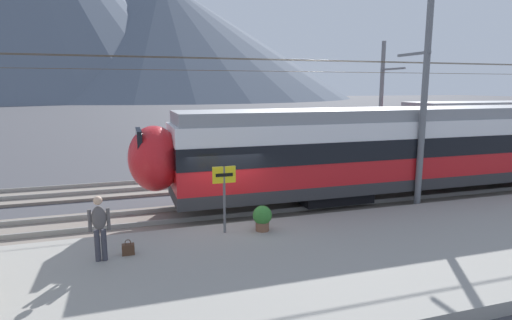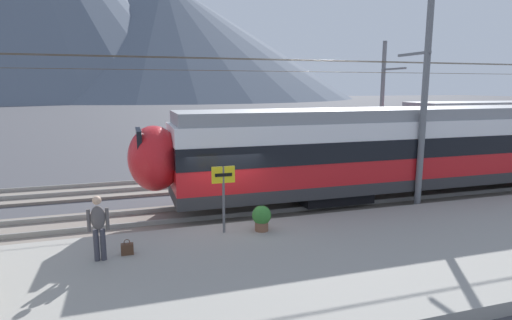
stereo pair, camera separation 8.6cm
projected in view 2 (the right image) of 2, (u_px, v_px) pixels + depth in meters
name	position (u px, v px, depth m)	size (l,w,h in m)	color
ground_plane	(224.00, 226.00, 14.14)	(400.00, 400.00, 0.00)	#424247
platform_slab	(260.00, 270.00, 10.36)	(120.00, 6.64, 0.33)	gray
track_near	(217.00, 214.00, 15.24)	(120.00, 3.00, 0.28)	slate
track_far	(195.00, 184.00, 20.02)	(120.00, 3.00, 0.28)	slate
catenary_mast_mid	(423.00, 97.00, 15.41)	(47.67, 1.84, 8.43)	slate
catenary_mast_far_side	(383.00, 101.00, 24.41)	(47.67, 2.18, 7.35)	slate
platform_sign	(223.00, 184.00, 12.32)	(0.70, 0.08, 2.05)	#59595B
passenger_walking	(98.00, 225.00, 10.39)	(0.53, 0.22, 1.69)	#383842
handbag_beside_passenger	(127.00, 249.00, 10.90)	(0.32, 0.18, 0.42)	#472D1E
potted_plant_platform_edge	(262.00, 217.00, 12.66)	(0.59, 0.59, 0.79)	brown
mountain_central_peak	(166.00, 40.00, 190.32)	(170.78, 170.78, 52.93)	#515B6B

